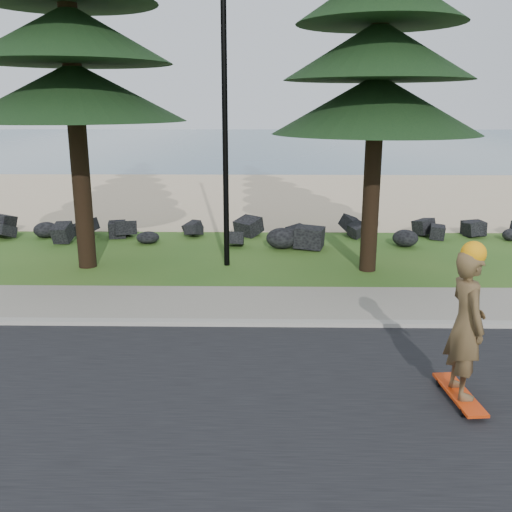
{
  "coord_description": "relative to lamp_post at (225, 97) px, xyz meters",
  "views": [
    {
      "loc": [
        0.98,
        -10.74,
        3.99
      ],
      "look_at": [
        0.8,
        0.0,
        1.1
      ],
      "focal_mm": 40.0,
      "sensor_mm": 36.0,
      "label": 1
    }
  ],
  "objects": [
    {
      "name": "kerb",
      "position": [
        0.0,
        -4.1,
        -4.08
      ],
      "size": [
        160.0,
        0.2,
        0.1
      ],
      "primitive_type": "cube",
      "color": "#A8A397",
      "rests_on": "ground"
    },
    {
      "name": "road",
      "position": [
        0.0,
        -7.7,
        -4.12
      ],
      "size": [
        160.0,
        7.0,
        0.02
      ],
      "primitive_type": "cube",
      "color": "black",
      "rests_on": "ground"
    },
    {
      "name": "sidewalk",
      "position": [
        0.0,
        -3.0,
        -4.09
      ],
      "size": [
        160.0,
        2.0,
        0.08
      ],
      "primitive_type": "cube",
      "color": "gray",
      "rests_on": "ground"
    },
    {
      "name": "seawall_boulders",
      "position": [
        0.0,
        2.4,
        -4.13
      ],
      "size": [
        60.0,
        2.4,
        1.1
      ],
      "primitive_type": null,
      "color": "black",
      "rests_on": "ground"
    },
    {
      "name": "ground",
      "position": [
        0.0,
        -3.2,
        -4.13
      ],
      "size": [
        160.0,
        160.0,
        0.0
      ],
      "primitive_type": "plane",
      "color": "#2B591B",
      "rests_on": "ground"
    },
    {
      "name": "skateboarder",
      "position": [
        3.66,
        -6.81,
        -3.0
      ],
      "size": [
        0.55,
        1.24,
        2.26
      ],
      "rotation": [
        0.0,
        0.0,
        1.66
      ],
      "color": "red",
      "rests_on": "ground"
    },
    {
      "name": "ocean",
      "position": [
        0.0,
        47.8,
        -4.13
      ],
      "size": [
        160.0,
        58.0,
        0.01
      ],
      "primitive_type": "cube",
      "color": "#3F6378",
      "rests_on": "ground"
    },
    {
      "name": "lamp_post",
      "position": [
        0.0,
        0.0,
        0.0
      ],
      "size": [
        0.25,
        0.14,
        8.14
      ],
      "color": "black",
      "rests_on": "ground"
    },
    {
      "name": "beach_sand",
      "position": [
        0.0,
        11.3,
        -4.13
      ],
      "size": [
        160.0,
        15.0,
        0.01
      ],
      "primitive_type": "cube",
      "color": "beige",
      "rests_on": "ground"
    }
  ]
}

